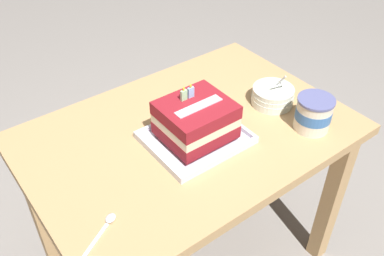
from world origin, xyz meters
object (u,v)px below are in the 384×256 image
bowl_stack (273,96)px  ice_cream_tub (314,113)px  serving_spoon_near_tray (107,224)px  foil_tray (196,138)px  birthday_cake (196,120)px

bowl_stack → ice_cream_tub: bearing=-89.2°
bowl_stack → serving_spoon_near_tray: size_ratio=1.08×
foil_tray → birthday_cake: bearing=90.0°
foil_tray → ice_cream_tub: size_ratio=2.52×
bowl_stack → serving_spoon_near_tray: 0.74m
ice_cream_tub → bowl_stack: bearing=90.8°
foil_tray → ice_cream_tub: ice_cream_tub is taller
ice_cream_tub → birthday_cake: bearing=152.6°
birthday_cake → bowl_stack: birthday_cake is taller
bowl_stack → ice_cream_tub: (0.00, -0.18, 0.03)m
foil_tray → ice_cream_tub: 0.39m
birthday_cake → serving_spoon_near_tray: size_ratio=1.51×
birthday_cake → bowl_stack: size_ratio=1.41×
foil_tray → serving_spoon_near_tray: bearing=-161.5°
foil_tray → serving_spoon_near_tray: (-0.39, -0.13, -0.00)m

